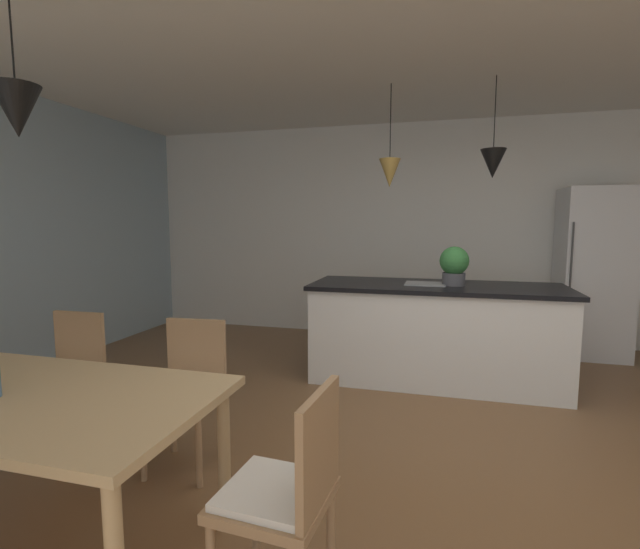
{
  "coord_description": "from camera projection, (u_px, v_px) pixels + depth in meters",
  "views": [
    {
      "loc": [
        -0.15,
        -2.66,
        1.46
      ],
      "look_at": [
        -0.88,
        0.05,
        1.14
      ],
      "focal_mm": 25.45,
      "sensor_mm": 36.0,
      "label": 1
    }
  ],
  "objects": [
    {
      "name": "kitchen_island",
      "position": [
        435.0,
        332.0,
        4.19
      ],
      "size": [
        2.27,
        0.87,
        0.91
      ],
      "color": "white",
      "rests_on": "ground_plane"
    },
    {
      "name": "chair_far_right",
      "position": [
        188.0,
        388.0,
        2.71
      ],
      "size": [
        0.43,
        0.43,
        0.87
      ],
      "color": "#A87F56",
      "rests_on": "ground_plane"
    },
    {
      "name": "potted_plant_on_island",
      "position": [
        454.0,
        265.0,
        4.07
      ],
      "size": [
        0.26,
        0.26,
        0.35
      ],
      "color": "#4C4C51",
      "rests_on": "kitchen_island"
    },
    {
      "name": "pendant_over_island_main",
      "position": [
        390.0,
        173.0,
        4.13
      ],
      "size": [
        0.2,
        0.2,
        0.91
      ],
      "color": "black"
    },
    {
      "name": "ground_plane",
      "position": [
        462.0,
        474.0,
        2.68
      ],
      "size": [
        10.0,
        8.4,
        0.04
      ],
      "primitive_type": "cube",
      "color": "brown"
    },
    {
      "name": "pendant_over_table",
      "position": [
        17.0,
        111.0,
        1.93
      ],
      "size": [
        0.2,
        0.2,
        0.88
      ],
      "color": "black"
    },
    {
      "name": "wall_back_kitchen",
      "position": [
        456.0,
        232.0,
        5.65
      ],
      "size": [
        10.0,
        0.12,
        2.7
      ],
      "primitive_type": "cube",
      "color": "white",
      "rests_on": "ground_plane"
    },
    {
      "name": "refrigerator",
      "position": [
        593.0,
        273.0,
        4.94
      ],
      "size": [
        0.69,
        0.67,
        1.84
      ],
      "color": "silver",
      "rests_on": "ground_plane"
    },
    {
      "name": "chair_far_left",
      "position": [
        66.0,
        375.0,
        2.95
      ],
      "size": [
        0.41,
        0.41,
        0.87
      ],
      "color": "#A87F56",
      "rests_on": "ground_plane"
    },
    {
      "name": "pendant_over_island_aux",
      "position": [
        493.0,
        164.0,
        3.9
      ],
      "size": [
        0.22,
        0.22,
        0.86
      ],
      "color": "black"
    },
    {
      "name": "chair_kitchen_end",
      "position": [
        286.0,
        490.0,
        1.68
      ],
      "size": [
        0.43,
        0.43,
        0.87
      ],
      "color": "#A87F56",
      "rests_on": "ground_plane"
    }
  ]
}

